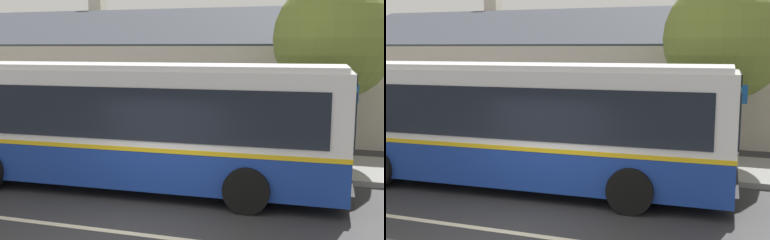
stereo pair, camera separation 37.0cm
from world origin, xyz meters
The scene contains 9 objects.
ground_plane centered at (0.00, 0.00, 0.00)m, with size 300.00×300.00×0.00m, color #2D2D30.
sidewalk_far centered at (0.00, 6.00, 0.07)m, with size 60.00×3.00×0.15m, color gray.
lane_divider_stripe centered at (0.00, 0.00, 0.00)m, with size 60.00×0.16×0.01m, color beige.
community_building centered at (-2.19, 14.32, 1.89)m, with size 24.46×10.33×6.34m.
transit_bus centered at (-1.63, 2.90, 1.66)m, with size 11.13×2.96×3.07m.
bench_by_building centered at (-6.92, 5.74, 0.58)m, with size 1.88×0.51×0.94m.
bench_down_street centered at (-2.81, 6.01, 0.58)m, with size 1.83×0.51×0.94m.
street_tree_primary centered at (3.36, 7.18, 3.71)m, with size 3.65×3.65×5.55m.
bus_stop_sign centered at (3.87, 4.99, 1.64)m, with size 0.36×0.07×2.40m.
Camera 2 is at (3.89, -7.80, 3.47)m, focal length 45.00 mm.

